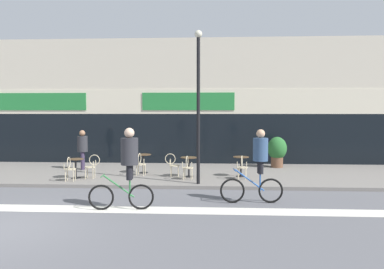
{
  "coord_description": "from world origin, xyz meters",
  "views": [
    {
      "loc": [
        4.81,
        -8.02,
        2.65
      ],
      "look_at": [
        3.99,
        6.44,
        1.75
      ],
      "focal_mm": 35.0,
      "sensor_mm": 36.0,
      "label": 1
    }
  ],
  "objects_px": {
    "cafe_chair_1_near": "(140,163)",
    "planter_pot": "(277,150)",
    "cyclist_0": "(128,162)",
    "cyclist_1": "(258,161)",
    "cafe_chair_0_near": "(70,167)",
    "cafe_chair_2_side": "(173,163)",
    "cafe_chair_3_near": "(242,166)",
    "cafe_chair_0_side": "(92,165)",
    "bistro_table_0": "(76,165)",
    "lamp_post": "(198,96)",
    "cafe_chair_2_near": "(188,166)",
    "pedestrian_near_end": "(82,146)",
    "bistro_table_2": "(189,163)",
    "bistro_table_1": "(143,160)",
    "bistro_table_3": "(241,163)"
  },
  "relations": [
    {
      "from": "cafe_chair_0_side",
      "to": "bistro_table_0",
      "type": "bearing_deg",
      "value": -3.13
    },
    {
      "from": "cafe_chair_3_near",
      "to": "cyclist_1",
      "type": "height_order",
      "value": "cyclist_1"
    },
    {
      "from": "cafe_chair_1_near",
      "to": "cafe_chair_2_near",
      "type": "height_order",
      "value": "same"
    },
    {
      "from": "cyclist_0",
      "to": "cafe_chair_3_near",
      "type": "bearing_deg",
      "value": -135.49
    },
    {
      "from": "bistro_table_0",
      "to": "cyclist_1",
      "type": "bearing_deg",
      "value": -24.54
    },
    {
      "from": "bistro_table_1",
      "to": "bistro_table_3",
      "type": "relative_size",
      "value": 1.0
    },
    {
      "from": "bistro_table_1",
      "to": "pedestrian_near_end",
      "type": "bearing_deg",
      "value": 164.4
    },
    {
      "from": "bistro_table_0",
      "to": "cafe_chair_2_side",
      "type": "distance_m",
      "value": 3.66
    },
    {
      "from": "cafe_chair_1_near",
      "to": "cafe_chair_2_near",
      "type": "distance_m",
      "value": 2.08
    },
    {
      "from": "bistro_table_2",
      "to": "planter_pot",
      "type": "bearing_deg",
      "value": 35.21
    },
    {
      "from": "bistro_table_0",
      "to": "bistro_table_2",
      "type": "height_order",
      "value": "bistro_table_2"
    },
    {
      "from": "cafe_chair_0_side",
      "to": "cafe_chair_2_side",
      "type": "bearing_deg",
      "value": -173.44
    },
    {
      "from": "cafe_chair_2_side",
      "to": "cyclist_1",
      "type": "xyz_separation_m",
      "value": [
        2.84,
        -3.49,
        0.57
      ]
    },
    {
      "from": "cafe_chair_3_near",
      "to": "lamp_post",
      "type": "xyz_separation_m",
      "value": [
        -1.59,
        -0.91,
        2.53
      ]
    },
    {
      "from": "cafe_chair_1_near",
      "to": "planter_pot",
      "type": "relative_size",
      "value": 0.65
    },
    {
      "from": "bistro_table_3",
      "to": "cyclist_1",
      "type": "height_order",
      "value": "cyclist_1"
    },
    {
      "from": "bistro_table_0",
      "to": "planter_pot",
      "type": "xyz_separation_m",
      "value": [
        8.05,
        3.23,
        0.24
      ]
    },
    {
      "from": "cafe_chair_0_near",
      "to": "pedestrian_near_end",
      "type": "xyz_separation_m",
      "value": [
        -0.5,
        2.76,
        0.5
      ]
    },
    {
      "from": "cafe_chair_1_near",
      "to": "cafe_chair_2_side",
      "type": "xyz_separation_m",
      "value": [
        1.3,
        -0.18,
        0.0
      ]
    },
    {
      "from": "cafe_chair_1_near",
      "to": "cyclist_0",
      "type": "bearing_deg",
      "value": -168.7
    },
    {
      "from": "bistro_table_1",
      "to": "cafe_chair_2_near",
      "type": "distance_m",
      "value": 2.38
    },
    {
      "from": "cafe_chair_0_near",
      "to": "cafe_chair_1_near",
      "type": "height_order",
      "value": "same"
    },
    {
      "from": "planter_pot",
      "to": "pedestrian_near_end",
      "type": "relative_size",
      "value": 0.81
    },
    {
      "from": "cafe_chair_1_near",
      "to": "lamp_post",
      "type": "relative_size",
      "value": 0.17
    },
    {
      "from": "cafe_chair_2_side",
      "to": "lamp_post",
      "type": "distance_m",
      "value": 3.04
    },
    {
      "from": "cafe_chair_0_near",
      "to": "planter_pot",
      "type": "xyz_separation_m",
      "value": [
        8.04,
        3.86,
        0.25
      ]
    },
    {
      "from": "bistro_table_2",
      "to": "pedestrian_near_end",
      "type": "xyz_separation_m",
      "value": [
        -4.73,
        1.59,
        0.48
      ]
    },
    {
      "from": "cafe_chair_0_side",
      "to": "lamp_post",
      "type": "distance_m",
      "value": 4.83
    },
    {
      "from": "lamp_post",
      "to": "cyclist_1",
      "type": "height_order",
      "value": "lamp_post"
    },
    {
      "from": "cafe_chair_0_side",
      "to": "bistro_table_2",
      "type": "bearing_deg",
      "value": -175.1
    },
    {
      "from": "cyclist_0",
      "to": "cyclist_1",
      "type": "distance_m",
      "value": 3.7
    },
    {
      "from": "bistro_table_1",
      "to": "cyclist_0",
      "type": "height_order",
      "value": "cyclist_0"
    },
    {
      "from": "cafe_chair_0_side",
      "to": "planter_pot",
      "type": "bearing_deg",
      "value": -160.08
    },
    {
      "from": "cyclist_1",
      "to": "cafe_chair_2_side",
      "type": "bearing_deg",
      "value": -54.22
    },
    {
      "from": "bistro_table_1",
      "to": "cyclist_1",
      "type": "distance_m",
      "value": 5.99
    },
    {
      "from": "bistro_table_1",
      "to": "cafe_chair_0_side",
      "type": "height_order",
      "value": "cafe_chair_0_side"
    },
    {
      "from": "bistro_table_1",
      "to": "cafe_chair_1_near",
      "type": "xyz_separation_m",
      "value": [
        -0.01,
        -0.63,
        -0.02
      ]
    },
    {
      "from": "bistro_table_0",
      "to": "lamp_post",
      "type": "relative_size",
      "value": 0.14
    },
    {
      "from": "cafe_chair_0_near",
      "to": "cafe_chair_2_side",
      "type": "bearing_deg",
      "value": -78.85
    },
    {
      "from": "cafe_chair_0_side",
      "to": "cafe_chair_2_near",
      "type": "distance_m",
      "value": 3.61
    },
    {
      "from": "lamp_post",
      "to": "bistro_table_0",
      "type": "bearing_deg",
      "value": 170.34
    },
    {
      "from": "cafe_chair_2_side",
      "to": "cafe_chair_3_near",
      "type": "height_order",
      "value": "same"
    },
    {
      "from": "bistro_table_2",
      "to": "lamp_post",
      "type": "height_order",
      "value": "lamp_post"
    },
    {
      "from": "cafe_chair_0_near",
      "to": "pedestrian_near_end",
      "type": "bearing_deg",
      "value": 3.46
    },
    {
      "from": "bistro_table_2",
      "to": "cafe_chair_0_side",
      "type": "distance_m",
      "value": 3.66
    },
    {
      "from": "cafe_chair_3_near",
      "to": "planter_pot",
      "type": "bearing_deg",
      "value": -21.67
    },
    {
      "from": "bistro_table_2",
      "to": "cafe_chair_1_near",
      "type": "height_order",
      "value": "cafe_chair_1_near"
    },
    {
      "from": "cafe_chair_3_near",
      "to": "cyclist_1",
      "type": "bearing_deg",
      "value": -167.51
    },
    {
      "from": "bistro_table_0",
      "to": "cafe_chair_1_near",
      "type": "bearing_deg",
      "value": 17.25
    },
    {
      "from": "bistro_table_1",
      "to": "planter_pot",
      "type": "xyz_separation_m",
      "value": [
        5.73,
        1.89,
        0.22
      ]
    }
  ]
}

